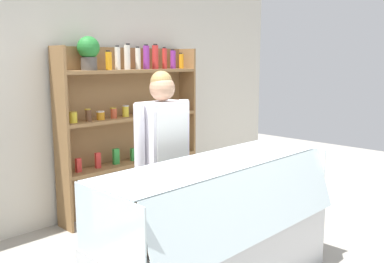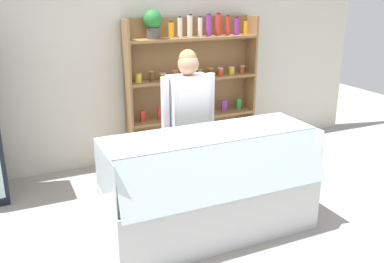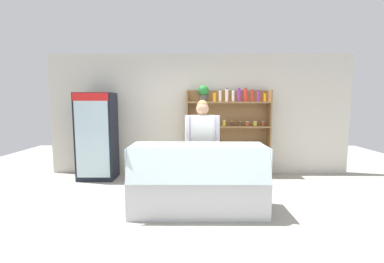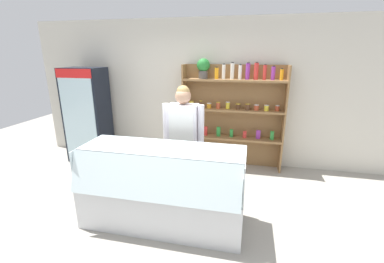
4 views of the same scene
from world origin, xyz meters
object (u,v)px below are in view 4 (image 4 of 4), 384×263
object	(u,v)px
drinks_fridge	(88,115)
deli_display_case	(163,200)
shelving_unit	(231,109)
shop_clerk	(183,133)

from	to	relation	value
drinks_fridge	deli_display_case	world-z (taller)	drinks_fridge
drinks_fridge	shelving_unit	world-z (taller)	shelving_unit
shop_clerk	deli_display_case	bearing A→B (deg)	-97.36
shop_clerk	shelving_unit	bearing A→B (deg)	65.59
shop_clerk	drinks_fridge	bearing A→B (deg)	156.27
drinks_fridge	shop_clerk	size ratio (longest dim) A/B	1.10
shelving_unit	shop_clerk	distance (m)	1.39
drinks_fridge	shelving_unit	size ratio (longest dim) A/B	0.92
shelving_unit	deli_display_case	xyz separation A→B (m)	(-0.66, -1.97, -0.80)
drinks_fridge	shop_clerk	bearing A→B (deg)	-23.73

